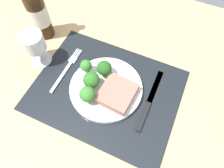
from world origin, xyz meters
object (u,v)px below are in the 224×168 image
(plate, at_px, (106,88))
(wine_bottle, at_px, (37,11))
(knife, at_px, (148,104))
(fork, at_px, (67,69))
(steak, at_px, (117,93))
(wine_glass, at_px, (34,44))

(plate, relative_size, wine_bottle, 0.79)
(plate, distance_m, knife, 0.14)
(wine_bottle, bearing_deg, fork, -35.37)
(steak, distance_m, knife, 0.10)
(steak, height_order, fork, steak)
(steak, xyz_separation_m, fork, (-0.20, 0.03, -0.03))
(knife, bearing_deg, wine_bottle, 166.46)
(fork, xyz_separation_m, wine_bottle, (-0.16, 0.11, 0.10))
(plate, distance_m, wine_glass, 0.27)
(wine_glass, bearing_deg, fork, -0.42)
(fork, xyz_separation_m, knife, (0.30, -0.01, 0.00))
(plate, height_order, fork, plate)
(fork, relative_size, knife, 0.83)
(knife, bearing_deg, wine_glass, 179.89)
(fork, relative_size, wine_bottle, 0.65)
(knife, relative_size, wine_bottle, 0.78)
(steak, relative_size, fork, 0.56)
(wine_bottle, relative_size, wine_glass, 2.40)
(plate, height_order, steak, steak)
(knife, distance_m, wine_bottle, 0.48)
(steak, distance_m, fork, 0.20)
(steak, bearing_deg, fork, 172.34)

